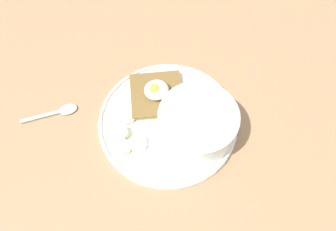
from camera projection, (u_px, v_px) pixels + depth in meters
The scene contains 10 objects.
ground_plane at pixel (168, 125), 64.44cm from camera, with size 120.00×120.00×2.00cm, color #9A7852.
plate at pixel (168, 121), 62.87cm from camera, with size 26.71×26.71×1.60cm.
oatmeal_bowl at pixel (198, 123), 58.74cm from camera, with size 14.31×14.31×6.51cm.
toast_slice at pixel (157, 95), 64.68cm from camera, with size 11.88×11.88×1.28cm.
poached_egg at pixel (156, 90), 63.07cm from camera, with size 4.83×4.60×2.91cm.
banana_slice_front at pixel (127, 118), 62.32cm from camera, with size 3.52×3.50×1.14cm.
banana_slice_left at pixel (138, 144), 59.68cm from camera, with size 4.61×4.60×1.33cm.
banana_slice_back at pixel (121, 133), 60.52cm from camera, with size 3.24×3.06×1.82cm.
banana_slice_right at pixel (123, 148), 59.47cm from camera, with size 3.15×3.19×0.99cm.
spoon at pixel (56, 112), 64.26cm from camera, with size 11.02×2.46×0.80cm.
Camera 1 is at (-8.31, -28.26, 58.35)cm, focal length 35.00 mm.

